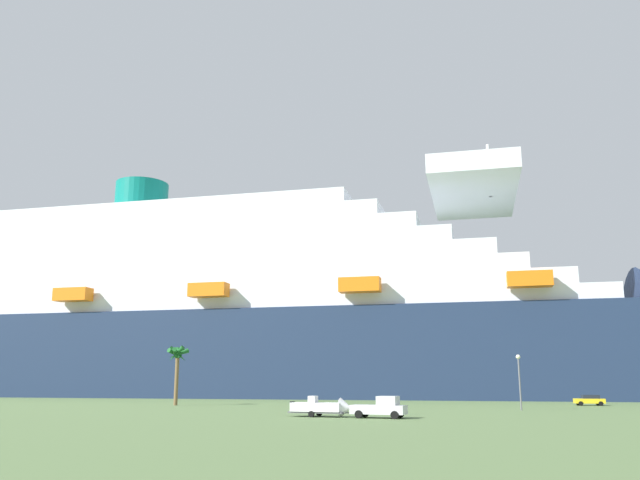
{
  "coord_description": "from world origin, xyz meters",
  "views": [
    {
      "loc": [
        12.07,
        -86.59,
        3.9
      ],
      "look_at": [
        -5.93,
        31.85,
        29.74
      ],
      "focal_mm": 36.24,
      "sensor_mm": 36.0,
      "label": 1
    }
  ],
  "objects_px": {
    "palm_tree": "(178,359)",
    "street_lamp": "(519,373)",
    "pickup_truck": "(381,408)",
    "parked_car_yellow_taxi": "(590,400)",
    "small_boat_on_trailer": "(324,408)",
    "cruise_ship": "(231,319)"
  },
  "relations": [
    {
      "from": "small_boat_on_trailer",
      "to": "palm_tree",
      "type": "relative_size",
      "value": 0.86
    },
    {
      "from": "pickup_truck",
      "to": "street_lamp",
      "type": "xyz_separation_m",
      "value": [
        16.65,
        19.54,
        3.59
      ]
    },
    {
      "from": "small_boat_on_trailer",
      "to": "palm_tree",
      "type": "bearing_deg",
      "value": 134.85
    },
    {
      "from": "parked_car_yellow_taxi",
      "to": "street_lamp",
      "type": "bearing_deg",
      "value": -126.13
    },
    {
      "from": "palm_tree",
      "to": "parked_car_yellow_taxi",
      "type": "xyz_separation_m",
      "value": [
        61.74,
        8.32,
        -6.12
      ]
    },
    {
      "from": "pickup_truck",
      "to": "parked_car_yellow_taxi",
      "type": "distance_m",
      "value": 46.69
    },
    {
      "from": "parked_car_yellow_taxi",
      "to": "small_boat_on_trailer",
      "type": "bearing_deg",
      "value": -134.97
    },
    {
      "from": "small_boat_on_trailer",
      "to": "street_lamp",
      "type": "relative_size",
      "value": 1.1
    },
    {
      "from": "palm_tree",
      "to": "street_lamp",
      "type": "xyz_separation_m",
      "value": [
        49.33,
        -8.68,
        -2.31
      ]
    },
    {
      "from": "palm_tree",
      "to": "street_lamp",
      "type": "distance_m",
      "value": 50.14
    },
    {
      "from": "pickup_truck",
      "to": "palm_tree",
      "type": "relative_size",
      "value": 0.66
    },
    {
      "from": "parked_car_yellow_taxi",
      "to": "pickup_truck",
      "type": "bearing_deg",
      "value": -128.49
    },
    {
      "from": "cruise_ship",
      "to": "street_lamp",
      "type": "height_order",
      "value": "cruise_ship"
    },
    {
      "from": "palm_tree",
      "to": "parked_car_yellow_taxi",
      "type": "relative_size",
      "value": 2.07
    },
    {
      "from": "small_boat_on_trailer",
      "to": "street_lamp",
      "type": "distance_m",
      "value": 29.25
    },
    {
      "from": "street_lamp",
      "to": "parked_car_yellow_taxi",
      "type": "xyz_separation_m",
      "value": [
        12.41,
        17.0,
        -3.8
      ]
    },
    {
      "from": "cruise_ship",
      "to": "palm_tree",
      "type": "relative_size",
      "value": 24.68
    },
    {
      "from": "pickup_truck",
      "to": "parked_car_yellow_taxi",
      "type": "relative_size",
      "value": 1.37
    },
    {
      "from": "pickup_truck",
      "to": "palm_tree",
      "type": "height_order",
      "value": "palm_tree"
    },
    {
      "from": "small_boat_on_trailer",
      "to": "palm_tree",
      "type": "distance_m",
      "value": 38.28
    },
    {
      "from": "pickup_truck",
      "to": "parked_car_yellow_taxi",
      "type": "bearing_deg",
      "value": 51.51
    },
    {
      "from": "cruise_ship",
      "to": "street_lamp",
      "type": "relative_size",
      "value": 31.49
    }
  ]
}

